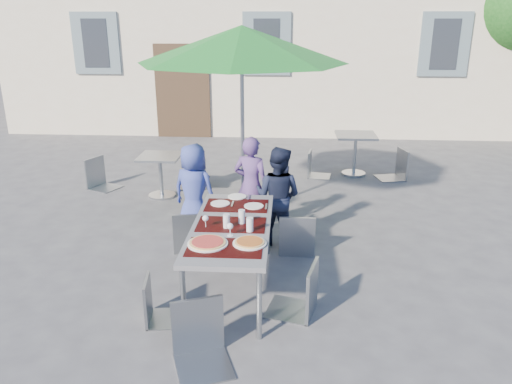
# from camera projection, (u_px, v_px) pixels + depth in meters

# --- Properties ---
(ground) EXTENTS (90.00, 90.00, 0.00)m
(ground) POSITION_uv_depth(u_px,v_px,m) (232.00, 304.00, 5.10)
(ground) COLOR #444446
(ground) RESTS_ON ground
(dining_table) EXTENTS (0.80, 1.85, 0.76)m
(dining_table) POSITION_uv_depth(u_px,v_px,m) (231.00, 229.00, 5.16)
(dining_table) COLOR #4D4E53
(dining_table) RESTS_ON ground
(pizza_near_left) EXTENTS (0.38, 0.38, 0.03)m
(pizza_near_left) POSITION_uv_depth(u_px,v_px,m) (208.00, 243.00, 4.68)
(pizza_near_left) COLOR white
(pizza_near_left) RESTS_ON dining_table
(pizza_near_right) EXTENTS (0.32, 0.32, 0.03)m
(pizza_near_right) POSITION_uv_depth(u_px,v_px,m) (250.00, 242.00, 4.69)
(pizza_near_right) COLOR white
(pizza_near_right) RESTS_ON dining_table
(glassware) EXTENTS (0.52, 0.38, 0.15)m
(glassware) POSITION_uv_depth(u_px,v_px,m) (235.00, 221.00, 5.02)
(glassware) COLOR silver
(glassware) RESTS_ON dining_table
(place_settings) EXTENTS (0.65, 0.52, 0.01)m
(place_settings) POSITION_uv_depth(u_px,v_px,m) (237.00, 202.00, 5.74)
(place_settings) COLOR white
(place_settings) RESTS_ON dining_table
(child_0) EXTENTS (0.71, 0.58, 1.25)m
(child_0) POSITION_uv_depth(u_px,v_px,m) (194.00, 191.00, 6.53)
(child_0) COLOR #38469A
(child_0) RESTS_ON ground
(child_1) EXTENTS (0.56, 0.45, 1.33)m
(child_1) POSITION_uv_depth(u_px,v_px,m) (251.00, 186.00, 6.60)
(child_1) COLOR #583C7B
(child_1) RESTS_ON ground
(child_2) EXTENTS (0.71, 0.57, 1.28)m
(child_2) POSITION_uv_depth(u_px,v_px,m) (278.00, 196.00, 6.28)
(child_2) COLOR #181E36
(child_2) RESTS_ON ground
(chair_0) EXTENTS (0.52, 0.52, 0.99)m
(chair_0) POSITION_uv_depth(u_px,v_px,m) (190.00, 207.00, 6.11)
(chair_0) COLOR gray
(chair_0) RESTS_ON ground
(chair_1) EXTENTS (0.41, 0.41, 0.88)m
(chair_1) POSITION_uv_depth(u_px,v_px,m) (254.00, 212.00, 6.12)
(chair_1) COLOR gray
(chair_1) RESTS_ON ground
(chair_2) EXTENTS (0.45, 0.45, 0.98)m
(chair_2) POSITION_uv_depth(u_px,v_px,m) (298.00, 210.00, 6.02)
(chair_2) COLOR gray
(chair_2) RESTS_ON ground
(chair_3) EXTENTS (0.42, 0.42, 0.84)m
(chair_3) POSITION_uv_depth(u_px,v_px,m) (156.00, 275.00, 4.67)
(chair_3) COLOR gray
(chair_3) RESTS_ON ground
(chair_4) EXTENTS (0.55, 0.54, 1.01)m
(chair_4) POSITION_uv_depth(u_px,v_px,m) (302.00, 259.00, 4.76)
(chair_4) COLOR #90969B
(chair_4) RESTS_ON ground
(chair_5) EXTENTS (0.58, 0.58, 1.02)m
(chair_5) POSITION_uv_depth(u_px,v_px,m) (199.00, 299.00, 4.07)
(chair_5) COLOR gray
(chair_5) RESTS_ON ground
(patio_umbrella) EXTENTS (2.86, 2.86, 2.68)m
(patio_umbrella) POSITION_uv_depth(u_px,v_px,m) (242.00, 46.00, 6.61)
(patio_umbrella) COLOR #B7BBC0
(patio_umbrella) RESTS_ON ground
(cafe_table_0) EXTENTS (0.65, 0.65, 0.69)m
(cafe_table_0) POSITION_uv_depth(u_px,v_px,m) (161.00, 170.00, 8.02)
(cafe_table_0) COLOR #B7BBC0
(cafe_table_0) RESTS_ON ground
(bg_chair_l_0) EXTENTS (0.58, 0.58, 0.98)m
(bg_chair_l_0) POSITION_uv_depth(u_px,v_px,m) (98.00, 155.00, 8.41)
(bg_chair_l_0) COLOR gray
(bg_chair_l_0) RESTS_ON ground
(bg_chair_r_0) EXTENTS (0.53, 0.53, 1.04)m
(bg_chair_r_0) POSITION_uv_depth(u_px,v_px,m) (198.00, 152.00, 8.48)
(bg_chair_r_0) COLOR #91989D
(bg_chair_r_0) RESTS_ON ground
(cafe_table_1) EXTENTS (0.71, 0.71, 0.76)m
(cafe_table_1) POSITION_uv_depth(u_px,v_px,m) (355.00, 147.00, 9.13)
(cafe_table_1) COLOR #B7BBC0
(cafe_table_1) RESTS_ON ground
(bg_chair_l_1) EXTENTS (0.46, 0.45, 0.89)m
(bg_chair_l_1) POSITION_uv_depth(u_px,v_px,m) (315.00, 149.00, 9.04)
(bg_chair_l_1) COLOR #8F959A
(bg_chair_l_1) RESTS_ON ground
(bg_chair_r_1) EXTENTS (0.54, 0.54, 1.02)m
(bg_chair_r_1) POSITION_uv_depth(u_px,v_px,m) (398.00, 146.00, 8.89)
(bg_chair_r_1) COLOR gray
(bg_chair_r_1) RESTS_ON ground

